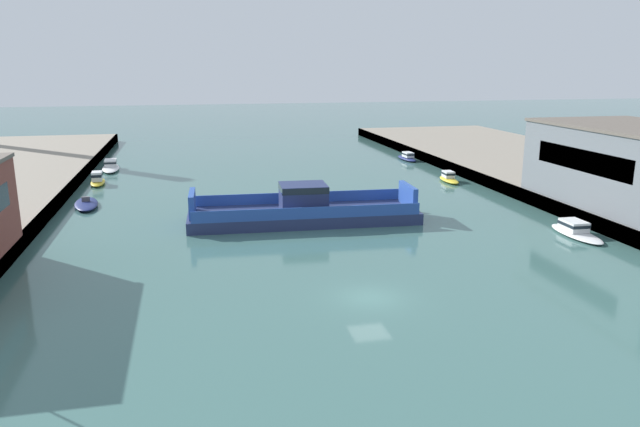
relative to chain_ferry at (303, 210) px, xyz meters
The scene contains 9 objects.
ground_plane 20.47m from the chain_ferry, 88.47° to the right, with size 400.00×400.00×0.00m, color #3D6660.
chain_ferry is the anchor object (origin of this frame).
moored_boat_near_left 25.15m from the chain_ferry, 23.82° to the right, with size 2.54×6.90×1.30m.
moored_boat_near_right 32.59m from the chain_ferry, 133.13° to the left, with size 2.04×5.86×1.71m.
moored_boat_mid_left 27.47m from the chain_ferry, 35.20° to the left, with size 1.96×5.25×1.37m.
moored_boat_mid_right 24.51m from the chain_ferry, 152.95° to the left, with size 3.27×7.11×1.09m.
moored_boat_far_left 41.35m from the chain_ferry, 55.41° to the left, with size 2.06×6.06×1.36m.
moored_boat_far_right 41.26m from the chain_ferry, 122.09° to the left, with size 2.92×8.34×1.44m.
warehouse_shed 33.02m from the chain_ferry, 10.75° to the right, with size 12.97×20.58×7.79m.
Camera 1 is at (-11.18, -35.47, 15.02)m, focal length 33.63 mm.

